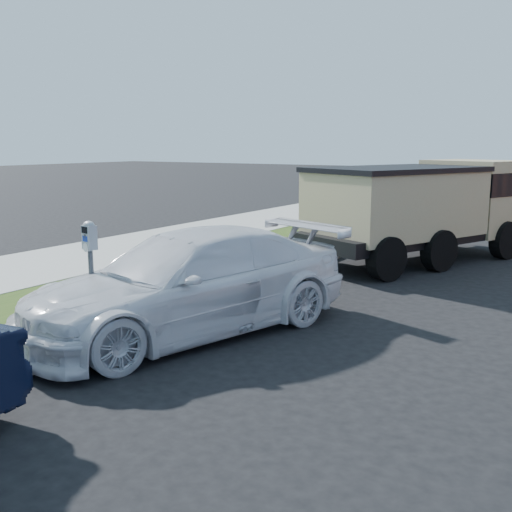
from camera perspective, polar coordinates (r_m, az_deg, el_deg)
The scene contains 5 objects.
ground at distance 7.31m, azimuth 5.19°, elevation -10.07°, with size 120.00×120.00×0.00m, color black.
streetside at distance 12.11m, azimuth -14.30°, elevation -1.64°, with size 6.12×50.00×0.15m.
parking_meter at distance 8.14m, azimuth -15.52°, elevation 0.43°, with size 0.22×0.17×1.46m.
white_wagon at distance 8.33m, azimuth -6.06°, elevation -2.45°, with size 1.96×4.83×1.40m, color white.
dump_truck at distance 13.84m, azimuth 15.81°, elevation 4.68°, with size 4.02×5.94×2.19m.
Camera 1 is at (3.08, -6.10, 2.58)m, focal length 42.00 mm.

